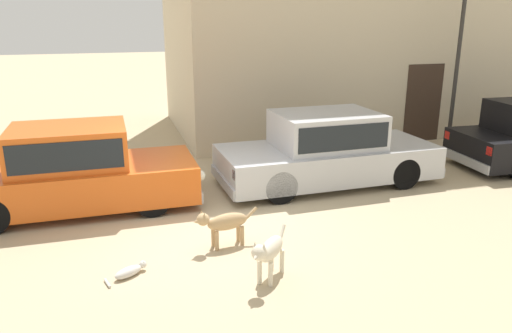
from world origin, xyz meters
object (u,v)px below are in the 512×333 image
object	(u,v)px
parked_sedan_second	(327,149)
stray_dog_tan	(269,251)
stray_dog_spotted	(223,223)
stray_cat	(129,271)
street_lamp	(460,45)
parked_sedan_nearest	(73,169)

from	to	relation	value
parked_sedan_second	stray_dog_tan	world-z (taller)	parked_sedan_second
parked_sedan_second	stray_dog_tan	xyz separation A→B (m)	(-2.38, -3.45, -0.30)
stray_dog_spotted	stray_cat	world-z (taller)	stray_dog_spotted
stray_cat	street_lamp	xyz separation A→B (m)	(8.38, 4.46, 2.58)
stray_dog_tan	street_lamp	distance (m)	8.66
stray_dog_tan	stray_cat	size ratio (longest dim) A/B	1.43
stray_dog_tan	street_lamp	xyz separation A→B (m)	(6.63, 5.11, 2.22)
stray_cat	street_lamp	distance (m)	9.84
parked_sedan_second	parked_sedan_nearest	bearing A→B (deg)	179.02
parked_sedan_nearest	stray_dog_tan	size ratio (longest dim) A/B	5.34
stray_dog_tan	stray_cat	xyz separation A→B (m)	(-1.76, 0.65, -0.36)
parked_sedan_second	stray_cat	xyz separation A→B (m)	(-4.14, -2.81, -0.66)
stray_dog_tan	stray_cat	bearing A→B (deg)	-69.14
parked_sedan_second	street_lamp	size ratio (longest dim) A/B	1.10
parked_sedan_second	stray_cat	size ratio (longest dim) A/B	8.00
parked_sedan_second	street_lamp	world-z (taller)	street_lamp
parked_sedan_second	stray_dog_spotted	xyz separation A→B (m)	(-2.72, -2.31, -0.33)
parked_sedan_nearest	stray_dog_spotted	bearing A→B (deg)	-46.41
parked_sedan_nearest	stray_cat	distance (m)	2.97
stray_dog_spotted	parked_sedan_nearest	bearing A→B (deg)	-56.02
stray_dog_tan	parked_sedan_second	bearing A→B (deg)	-173.45
parked_sedan_nearest	parked_sedan_second	world-z (taller)	parked_sedan_nearest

